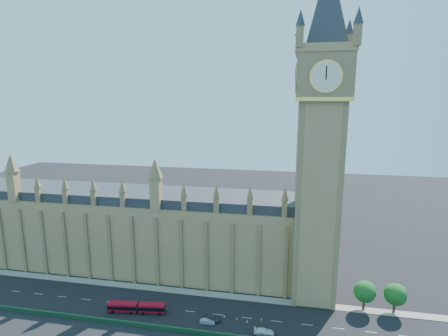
% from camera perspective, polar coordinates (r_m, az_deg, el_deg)
% --- Properties ---
extents(ground, '(400.00, 400.00, 0.00)m').
position_cam_1_polar(ground, '(107.33, -7.77, -21.95)').
color(ground, black).
rests_on(ground, ground).
extents(palace_westminster, '(120.00, 20.00, 28.00)m').
position_cam_1_polar(palace_westminster, '(128.11, -15.60, -9.62)').
color(palace_westminster, '#A0804D').
rests_on(palace_westminster, ground).
extents(elizabeth_tower, '(20.59, 20.59, 105.00)m').
position_cam_1_polar(elizabeth_tower, '(99.28, 15.64, 8.51)').
color(elizabeth_tower, '#A0804D').
rests_on(elizabeth_tower, ground).
extents(bridge_parapet, '(160.00, 0.60, 1.20)m').
position_cam_1_polar(bridge_parapet, '(100.01, -9.56, -24.37)').
color(bridge_parapet, '#1E4C2D').
rests_on(bridge_parapet, ground).
extents(kerb_north, '(160.00, 3.00, 0.16)m').
position_cam_1_polar(kerb_north, '(114.94, -6.20, -19.42)').
color(kerb_north, gray).
rests_on(kerb_north, ground).
extents(tree_east_near, '(6.00, 6.00, 8.50)m').
position_cam_1_polar(tree_east_near, '(111.03, 22.11, -18.13)').
color(tree_east_near, '#382619').
rests_on(tree_east_near, ground).
extents(tree_east_far, '(6.00, 6.00, 8.50)m').
position_cam_1_polar(tree_east_far, '(112.92, 26.29, -17.97)').
color(tree_east_far, '#382619').
rests_on(tree_east_far, ground).
extents(red_bus, '(16.19, 4.30, 2.72)m').
position_cam_1_polar(red_bus, '(107.53, -14.07, -21.23)').
color(red_bus, '#A80B1D').
rests_on(red_bus, ground).
extents(car_grey, '(4.82, 2.00, 1.63)m').
position_cam_1_polar(car_grey, '(101.82, -2.07, -23.33)').
color(car_grey, '#3D3F44').
rests_on(car_grey, ground).
extents(car_silver, '(4.06, 1.58, 1.32)m').
position_cam_1_polar(car_silver, '(101.03, -2.71, -23.76)').
color(car_silver, '#9FA2A6').
rests_on(car_silver, ground).
extents(car_white, '(5.20, 2.34, 1.48)m').
position_cam_1_polar(car_white, '(98.02, 6.54, -25.01)').
color(car_white, white).
rests_on(car_white, ground).
extents(cone_a, '(0.59, 0.59, 0.76)m').
position_cam_1_polar(cone_a, '(103.22, 0.05, -23.08)').
color(cone_a, black).
rests_on(cone_a, ground).
extents(cone_b, '(0.55, 0.55, 0.75)m').
position_cam_1_polar(cone_b, '(101.54, 3.81, -23.77)').
color(cone_b, black).
rests_on(cone_b, ground).
extents(cone_c, '(0.49, 0.49, 0.74)m').
position_cam_1_polar(cone_c, '(102.64, 6.13, -23.39)').
color(cone_c, black).
rests_on(cone_c, ground).
extents(cone_d, '(0.46, 0.46, 0.62)m').
position_cam_1_polar(cone_d, '(102.45, 2.10, -23.44)').
color(cone_d, black).
rests_on(cone_d, ground).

